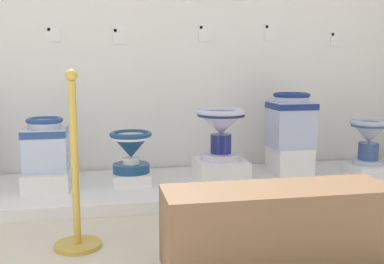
{
  "coord_description": "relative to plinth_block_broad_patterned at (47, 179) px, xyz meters",
  "views": [
    {
      "loc": [
        1.64,
        -0.99,
        1.0
      ],
      "look_at": [
        2.32,
        2.48,
        0.48
      ],
      "focal_mm": 42.9,
      "sensor_mm": 36.0,
      "label": 1
    }
  ],
  "objects": [
    {
      "name": "wall_back",
      "position": [
        0.97,
        0.57,
        1.26
      ],
      "size": [
        4.59,
        0.06,
        2.83
      ],
      "primitive_type": "cube",
      "color": "white",
      "rests_on": "ground_plane"
    },
    {
      "name": "display_platform",
      "position": [
        0.97,
        0.02,
        -0.11
      ],
      "size": [
        3.95,
        1.02,
        0.09
      ],
      "primitive_type": "cube",
      "color": "white",
      "rests_on": "ground_plane"
    },
    {
      "name": "plinth_block_broad_patterned",
      "position": [
        0.0,
        0.0,
        0.0
      ],
      "size": [
        0.33,
        0.4,
        0.14
      ],
      "primitive_type": "cube",
      "color": "white",
      "rests_on": "display_platform"
    },
    {
      "name": "antique_toilet_broad_patterned",
      "position": [
        0.0,
        0.0,
        0.27
      ],
      "size": [
        0.31,
        0.3,
        0.39
      ],
      "color": "silver",
      "rests_on": "plinth_block_broad_patterned"
    },
    {
      "name": "plinth_block_pale_glazed",
      "position": [
        0.62,
        0.0,
        -0.02
      ],
      "size": [
        0.28,
        0.29,
        0.09
      ],
      "primitive_type": "cube",
      "color": "white",
      "rests_on": "display_platform"
    },
    {
      "name": "antique_toilet_pale_glazed",
      "position": [
        0.62,
        0.0,
        0.22
      ],
      "size": [
        0.32,
        0.32,
        0.31
      ],
      "color": "navy",
      "rests_on": "plinth_block_pale_glazed"
    },
    {
      "name": "plinth_block_rightmost",
      "position": [
        1.32,
        -0.03,
        0.02
      ],
      "size": [
        0.39,
        0.39,
        0.17
      ],
      "primitive_type": "cube",
      "color": "white",
      "rests_on": "display_platform"
    },
    {
      "name": "antique_toilet_rightmost",
      "position": [
        1.32,
        -0.03,
        0.37
      ],
      "size": [
        0.39,
        0.39,
        0.4
      ],
      "color": "silver",
      "rests_on": "plinth_block_rightmost"
    },
    {
      "name": "plinth_block_squat_floral",
      "position": [
        1.96,
        0.11,
        0.04
      ],
      "size": [
        0.31,
        0.34,
        0.23
      ],
      "primitive_type": "cube",
      "color": "white",
      "rests_on": "display_platform"
    },
    {
      "name": "antique_toilet_squat_floral",
      "position": [
        1.96,
        0.11,
        0.4
      ],
      "size": [
        0.34,
        0.34,
        0.46
      ],
      "color": "#A9B4DA",
      "rests_on": "plinth_block_squat_floral"
    },
    {
      "name": "plinth_block_slender_white",
      "position": [
        2.59,
        -0.04,
        -0.03
      ],
      "size": [
        0.3,
        0.33,
        0.08
      ],
      "primitive_type": "cube",
      "color": "white",
      "rests_on": "display_platform"
    },
    {
      "name": "antique_toilet_slender_white",
      "position": [
        2.59,
        -0.04,
        0.26
      ],
      "size": [
        0.32,
        0.32,
        0.37
      ],
      "color": "#ABB5CE",
      "rests_on": "plinth_block_slender_white"
    },
    {
      "name": "info_placard_second",
      "position": [
        0.03,
        0.54,
        1.1
      ],
      "size": [
        0.11,
        0.01,
        0.12
      ],
      "color": "white"
    },
    {
      "name": "info_placard_third",
      "position": [
        0.58,
        0.54,
        1.09
      ],
      "size": [
        0.13,
        0.01,
        0.14
      ],
      "color": "white"
    },
    {
      "name": "info_placard_fourth",
      "position": [
        1.32,
        0.54,
        1.12
      ],
      "size": [
        0.13,
        0.01,
        0.15
      ],
      "color": "white"
    },
    {
      "name": "info_placard_fifth",
      "position": [
        1.92,
        0.54,
        1.14
      ],
      "size": [
        0.13,
        0.01,
        0.16
      ],
      "color": "white"
    },
    {
      "name": "info_placard_sixth",
      "position": [
        2.56,
        0.54,
        1.08
      ],
      "size": [
        0.09,
        0.01,
        0.13
      ],
      "color": "white"
    },
    {
      "name": "stanchion_post_near_left",
      "position": [
        0.26,
        -0.97,
        0.13
      ],
      "size": [
        0.26,
        0.26,
        0.98
      ],
      "color": "gold",
      "rests_on": "ground_plane"
    },
    {
      "name": "museum_bench",
      "position": [
        1.26,
        -1.39,
        0.05
      ],
      "size": [
        1.15,
        0.36,
        0.4
      ],
      "primitive_type": "cube",
      "color": "brown",
      "rests_on": "ground_plane"
    }
  ]
}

